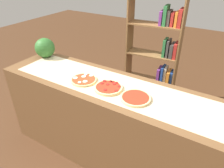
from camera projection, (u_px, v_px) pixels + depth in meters
ground_plane at (112, 155)px, 2.47m from camera, size 12.00×12.00×0.00m
counter at (112, 124)px, 2.23m from camera, size 2.40×0.64×0.94m
parchment_paper at (112, 86)px, 1.99m from camera, size 2.10×0.49×0.00m
pizza_mozzarella_0 at (84, 80)px, 2.06m from camera, size 0.25×0.25×0.03m
pizza_pepperoni_1 at (108, 88)px, 1.93m from camera, size 0.26×0.26×0.03m
pizza_plain_2 at (135, 98)px, 1.79m from camera, size 0.26×0.26×0.02m
watermelon at (45, 48)px, 2.52m from camera, size 0.23×0.23×0.23m
bookshelf at (159, 57)px, 2.92m from camera, size 0.74×0.31×1.66m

